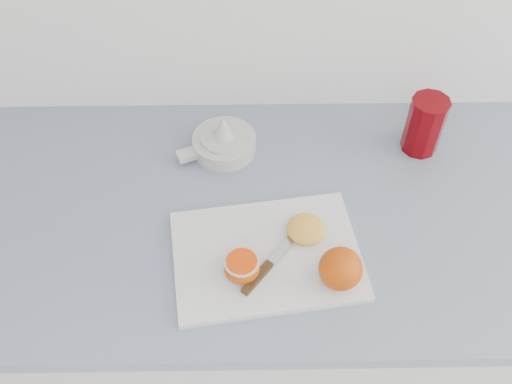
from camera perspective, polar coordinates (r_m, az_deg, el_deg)
The scene contains 8 objects.
counter at distance 1.49m, azimuth 4.43°, elevation -12.07°, with size 2.48×0.64×0.89m.
cutting_board at distance 1.04m, azimuth 1.08°, elevation -6.33°, with size 0.34×0.24×0.01m, color silver.
whole_orange at distance 0.98m, azimuth 8.45°, elevation -7.60°, with size 0.08×0.08×0.08m.
half_orange at distance 1.00m, azimuth -1.41°, elevation -7.51°, with size 0.06×0.06×0.04m.
squeezed_shell at distance 1.05m, azimuth 5.03°, elevation -3.68°, with size 0.07×0.07×0.03m.
paring_knife at distance 1.01m, azimuth 0.66°, elevation -7.96°, with size 0.12×0.15×0.01m.
citrus_juicer at distance 1.20m, azimuth -3.27°, elevation 5.11°, with size 0.17×0.13×0.09m.
red_tumbler at distance 1.23m, azimuth 16.45°, elevation 6.29°, with size 0.08×0.08×0.13m.
Camera 1 is at (-0.18, 1.00, 1.76)m, focal length 40.00 mm.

